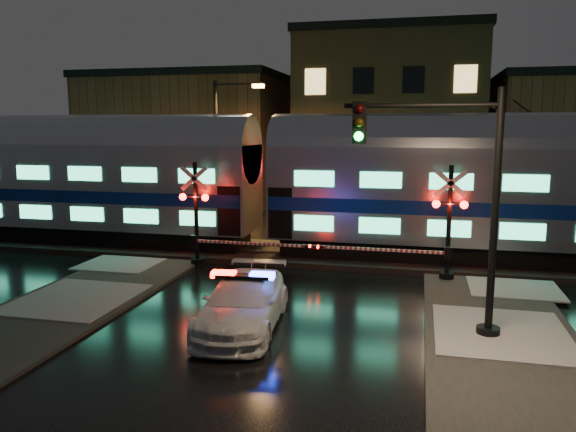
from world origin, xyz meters
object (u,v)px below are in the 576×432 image
(police_car, at_px, (243,303))
(streetlight, at_px, (221,147))
(traffic_light, at_px, (454,208))
(crossing_signal_right, at_px, (438,234))
(crossing_signal_left, at_px, (204,225))

(police_car, bearing_deg, streetlight, 106.98)
(police_car, bearing_deg, traffic_light, 1.66)
(crossing_signal_right, distance_m, crossing_signal_left, 9.09)
(crossing_signal_right, distance_m, traffic_light, 5.83)
(crossing_signal_left, bearing_deg, crossing_signal_right, 0.00)
(crossing_signal_left, distance_m, traffic_light, 10.94)
(police_car, bearing_deg, crossing_signal_left, 115.06)
(police_car, distance_m, streetlight, 14.48)
(traffic_light, relative_size, streetlight, 0.84)
(crossing_signal_right, bearing_deg, streetlight, 148.06)
(traffic_light, bearing_deg, crossing_signal_left, 148.51)
(crossing_signal_right, relative_size, streetlight, 0.76)
(crossing_signal_right, bearing_deg, crossing_signal_left, -180.00)
(streetlight, bearing_deg, crossing_signal_left, -76.23)
(police_car, xyz_separation_m, streetlight, (-5.29, 12.93, 3.82))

